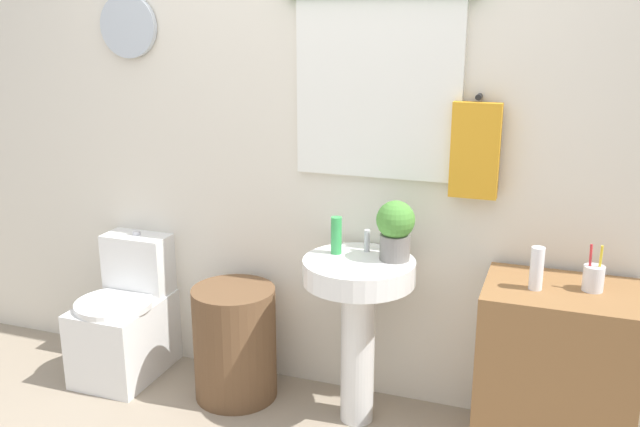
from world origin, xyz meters
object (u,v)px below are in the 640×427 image
Objects in this scene: wooden_cabinet at (554,375)px; soap_bottle at (336,235)px; pedestal_sink at (358,303)px; lotion_bottle at (537,268)px; toothbrush_cup at (593,278)px; toilet at (127,321)px; laundry_hamper at (235,343)px; potted_plant at (395,228)px.

wooden_cabinet is 1.06m from soap_bottle.
lotion_bottle is (0.73, -0.04, 0.27)m from pedestal_sink.
lotion_bottle is (-0.10, -0.04, 0.46)m from wooden_cabinet.
pedestal_sink is at bearing 176.85° from lotion_bottle.
lotion_bottle reaches higher than pedestal_sink.
pedestal_sink is 0.96m from toothbrush_cup.
laundry_hamper is at bearing -2.85° from toilet.
potted_plant reaches higher than wooden_cabinet.
toothbrush_cup is at bearing -2.89° from potted_plant.
wooden_cabinet is (0.83, 0.00, -0.19)m from pedestal_sink.
lotion_bottle is at bearing -163.99° from toothbrush_cup.
soap_bottle is (-0.95, 0.05, 0.47)m from wooden_cabinet.
pedestal_sink is 0.37m from potted_plant.
toilet is 0.93× the size of pedestal_sink.
wooden_cabinet reaches higher than laundry_hamper.
potted_plant is at bearing 4.58° from laundry_hamper.
laundry_hamper is 1.44m from wooden_cabinet.
wooden_cabinet reaches higher than toilet.
potted_plant reaches higher than lotion_bottle.
pedestal_sink is at bearing -22.62° from soap_bottle.
toothbrush_cup is at bearing -1.63° from soap_bottle.
laundry_hamper is at bearing -175.42° from potted_plant.
pedestal_sink is at bearing -156.80° from potted_plant.
soap_bottle is (-0.12, 0.05, 0.28)m from pedestal_sink.
potted_plant reaches higher than toothbrush_cup.
pedestal_sink is 0.31m from soap_bottle.
toilet is 2.76× the size of potted_plant.
soap_bottle is 0.27m from potted_plant.
toilet is 0.63m from laundry_hamper.
potted_plant is at bearing 175.03° from wooden_cabinet.
laundry_hamper is 0.73× the size of wooden_cabinet.
pedestal_sink is (1.24, -0.03, 0.29)m from toilet.
toothbrush_cup reaches higher than lotion_bottle.
soap_bottle is at bearing 178.37° from toothbrush_cup.
soap_bottle is 0.97× the size of lotion_bottle.
toilet is at bearing 177.15° from laundry_hamper.
wooden_cabinet is at bearing 0.00° from pedestal_sink.
pedestal_sink is 0.77m from lotion_bottle.
pedestal_sink reaches higher than laundry_hamper.
toilet is 4.19× the size of lotion_bottle.
laundry_hamper is at bearing 178.28° from lotion_bottle.
laundry_hamper is 2.97× the size of toothbrush_cup.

